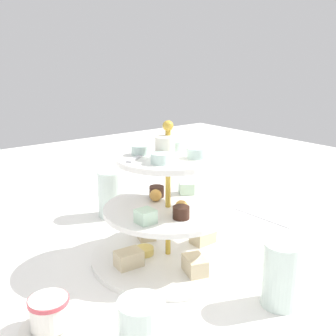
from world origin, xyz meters
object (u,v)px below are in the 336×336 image
object	(u,v)px
water_glass_short_left	(141,327)
butter_knife_left	(261,217)
butter_knife_right	(6,265)
water_glass_tall_right	(112,194)
teacup_with_saucer	(49,314)
water_glass_mid_back	(281,275)
tiered_serving_stand	(168,219)

from	to	relation	value
water_glass_short_left	butter_knife_left	size ratio (longest dim) A/B	0.45
water_glass_short_left	butter_knife_right	size ratio (longest dim) A/B	0.45
water_glass_tall_right	butter_knife_left	xyz separation A→B (m)	(-0.28, 0.24, -0.06)
teacup_with_saucer	water_glass_mid_back	size ratio (longest dim) A/B	0.85
butter_knife_left	water_glass_mid_back	xyz separation A→B (m)	(0.26, 0.25, 0.05)
water_glass_tall_right	water_glass_mid_back	distance (m)	0.49
water_glass_short_left	water_glass_mid_back	world-z (taller)	water_glass_mid_back
teacup_with_saucer	butter_knife_left	xyz separation A→B (m)	(-0.58, -0.08, -0.02)
water_glass_tall_right	teacup_with_saucer	world-z (taller)	water_glass_tall_right
water_glass_short_left	butter_knife_left	world-z (taller)	water_glass_short_left
butter_knife_right	water_glass_mid_back	bearing A→B (deg)	66.45
water_glass_short_left	teacup_with_saucer	xyz separation A→B (m)	(0.08, -0.12, -0.01)
tiered_serving_stand	water_glass_tall_right	distance (m)	0.26
tiered_serving_stand	butter_knife_right	distance (m)	0.32
teacup_with_saucer	water_glass_mid_back	world-z (taller)	water_glass_mid_back
water_glass_short_left	tiered_serving_stand	bearing A→B (deg)	-136.01
water_glass_short_left	butter_knife_right	world-z (taller)	water_glass_short_left
butter_knife_left	water_glass_mid_back	size ratio (longest dim) A/B	1.60
water_glass_tall_right	water_glass_mid_back	world-z (taller)	water_glass_tall_right
water_glass_mid_back	water_glass_tall_right	bearing A→B (deg)	-87.87
water_glass_short_left	butter_knife_left	xyz separation A→B (m)	(-0.50, -0.20, -0.04)
water_glass_short_left	water_glass_mid_back	bearing A→B (deg)	168.04
water_glass_tall_right	teacup_with_saucer	size ratio (longest dim) A/B	1.28
butter_knife_right	water_glass_mid_back	distance (m)	0.51
teacup_with_saucer	water_glass_tall_right	bearing A→B (deg)	-132.58
teacup_with_saucer	tiered_serving_stand	bearing A→B (deg)	-167.11
water_glass_tall_right	teacup_with_saucer	distance (m)	0.44
tiered_serving_stand	butter_knife_right	world-z (taller)	tiered_serving_stand
water_glass_short_left	butter_knife_left	distance (m)	0.54
water_glass_tall_right	teacup_with_saucer	xyz separation A→B (m)	(0.29, 0.32, -0.03)
teacup_with_saucer	butter_knife_right	bearing A→B (deg)	-91.55
tiered_serving_stand	teacup_with_saucer	world-z (taller)	tiered_serving_stand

